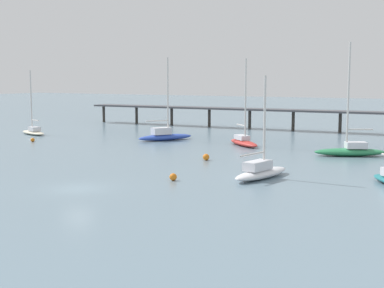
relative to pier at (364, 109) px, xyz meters
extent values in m
plane|color=slate|center=(-11.06, -52.90, -3.78)|extent=(400.00, 400.00, 0.00)
cube|color=#4C4C51|center=(-11.06, -0.36, -0.51)|extent=(76.92, 6.02, 0.30)
cylinder|color=#38332D|center=(-48.46, -1.58, -2.22)|extent=(0.50, 0.50, 3.12)
cylinder|color=#38332D|center=(-40.98, -1.34, -2.22)|extent=(0.50, 0.50, 3.12)
cylinder|color=#38332D|center=(-33.50, -1.09, -2.22)|extent=(0.50, 0.50, 3.12)
cylinder|color=#38332D|center=(-26.02, -0.85, -2.22)|extent=(0.50, 0.50, 3.12)
cylinder|color=#38332D|center=(-18.54, -0.61, -2.22)|extent=(0.50, 0.50, 3.12)
cylinder|color=#38332D|center=(-11.06, -0.36, -2.22)|extent=(0.50, 0.50, 3.12)
cylinder|color=#38332D|center=(-3.58, -0.12, -2.22)|extent=(0.50, 0.50, 3.12)
ellipsoid|color=red|center=(-10.32, -22.24, -3.43)|extent=(6.37, 6.04, 0.71)
cube|color=silver|center=(-10.74, -21.85, -2.78)|extent=(2.60, 2.52, 0.58)
cylinder|color=silver|center=(-10.06, -22.47, 2.01)|extent=(0.20, 0.20, 10.16)
cylinder|color=silver|center=(-10.98, -21.64, -1.25)|extent=(1.94, 1.80, 0.16)
ellipsoid|color=white|center=(-0.24, -41.96, -3.39)|extent=(3.31, 7.43, 0.79)
cube|color=silver|center=(-0.36, -42.52, -2.62)|extent=(1.83, 2.91, 0.76)
cylinder|color=silver|center=(-0.17, -41.60, 0.97)|extent=(0.21, 0.21, 7.94)
cylinder|color=silver|center=(-0.53, -43.30, -1.57)|extent=(0.88, 3.42, 0.17)
ellipsoid|color=#287F4C|center=(3.43, -24.89, -3.36)|extent=(7.92, 5.43, 0.84)
cube|color=silver|center=(3.98, -24.61, -2.59)|extent=(2.66, 2.35, 0.69)
cylinder|color=silver|center=(3.08, -25.06, 2.80)|extent=(0.21, 0.21, 11.47)
cylinder|color=silver|center=(4.32, -24.44, -0.87)|extent=(2.56, 1.40, 0.17)
ellipsoid|color=beige|center=(-43.67, -24.93, -3.50)|extent=(6.74, 4.14, 0.56)
cube|color=silver|center=(-43.19, -25.12, -2.91)|extent=(2.20, 1.89, 0.63)
cylinder|color=silver|center=(-43.98, -24.81, 1.32)|extent=(0.20, 0.20, 9.07)
cylinder|color=silver|center=(-42.86, -25.26, -1.59)|extent=(2.30, 1.04, 0.16)
ellipsoid|color=#2D4CB7|center=(-22.12, -21.87, -3.37)|extent=(5.85, 7.92, 0.84)
cube|color=silver|center=(-22.46, -22.42, -2.48)|extent=(2.49, 2.89, 0.94)
cylinder|color=silver|center=(-21.92, -21.52, 2.26)|extent=(0.22, 0.22, 10.42)
cylinder|color=silver|center=(-22.78, -22.95, -1.07)|extent=(1.88, 2.95, 0.17)
sphere|color=orange|center=(-8.94, -35.33, -3.44)|extent=(0.69, 0.69, 0.69)
sphere|color=orange|center=(-6.28, -46.52, -3.47)|extent=(0.62, 0.62, 0.62)
sphere|color=orange|center=(-36.74, -31.98, -3.51)|extent=(0.54, 0.54, 0.54)
camera|label=1|loc=(16.28, -84.53, 4.72)|focal=50.48mm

